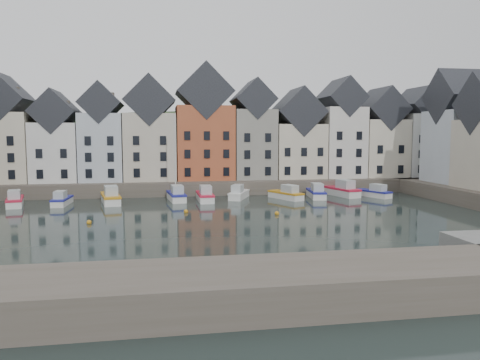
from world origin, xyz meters
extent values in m
plane|color=black|center=(0.00, 0.00, 0.00)|extent=(260.00, 260.00, 0.00)
cube|color=#4E473C|center=(0.00, 30.00, 1.00)|extent=(90.00, 16.00, 2.00)
cube|color=#4E473C|center=(-10.00, -22.00, 1.00)|extent=(50.00, 6.00, 2.00)
ellipsoid|color=black|center=(0.00, 56.00, -18.00)|extent=(153.60, 70.40, 64.00)
sphere|color=black|center=(-13.94, 50.93, 8.70)|extent=(5.77, 5.77, 5.77)
sphere|color=black|center=(24.86, 60.75, 8.12)|extent=(5.27, 5.27, 5.27)
sphere|color=black|center=(31.82, 54.20, 7.88)|extent=(5.07, 5.07, 5.07)
sphere|color=black|center=(14.28, 55.19, 7.82)|extent=(5.01, 5.01, 5.01)
sphere|color=black|center=(-37.67, 56.61, 6.57)|extent=(3.94, 3.94, 3.94)
sphere|color=black|center=(28.33, 60.25, 8.05)|extent=(5.21, 5.21, 5.21)
sphere|color=black|center=(1.99, 58.64, 8.32)|extent=(5.45, 5.45, 5.45)
sphere|color=black|center=(37.80, 48.31, 7.21)|extent=(4.49, 4.49, 4.49)
cube|color=beige|center=(-29.17, 28.00, 7.04)|extent=(7.67, 8.00, 10.07)
cube|color=black|center=(-29.17, 28.00, 13.97)|extent=(7.67, 8.16, 7.67)
cube|color=silver|center=(-21.90, 28.00, 6.30)|extent=(6.56, 8.00, 8.61)
cube|color=black|center=(-21.90, 28.00, 12.23)|extent=(6.56, 8.16, 6.56)
cube|color=#B4BDC7|center=(-15.37, 28.00, 7.01)|extent=(6.20, 8.00, 10.02)
cube|color=black|center=(-15.37, 28.00, 13.55)|extent=(6.20, 8.16, 6.20)
cube|color=#BDB4A0|center=(-8.27, 28.00, 7.04)|extent=(7.70, 8.00, 10.08)
cube|color=black|center=(-8.27, 28.00, 13.98)|extent=(7.70, 8.16, 7.70)
cube|color=#AA5130|center=(0.07, 28.00, 7.64)|extent=(8.69, 8.00, 11.28)
cube|color=black|center=(0.07, 28.00, 15.43)|extent=(8.69, 8.16, 8.69)
cube|color=gray|center=(7.78, 28.00, 7.39)|extent=(6.43, 8.00, 10.78)
cube|color=black|center=(7.78, 28.00, 14.37)|extent=(6.43, 8.16, 6.43)
cube|color=beige|center=(15.08, 28.00, 6.28)|extent=(7.88, 8.00, 8.56)
cube|color=black|center=(15.08, 28.00, 12.51)|extent=(7.88, 8.16, 7.88)
cube|color=silver|center=(22.42, 28.00, 7.64)|extent=(6.50, 8.00, 11.27)
cube|color=black|center=(22.42, 28.00, 14.88)|extent=(6.50, 8.16, 6.50)
cube|color=beige|center=(29.43, 28.00, 6.66)|extent=(7.23, 8.00, 9.32)
cube|color=black|center=(29.43, 28.00, 13.11)|extent=(7.23, 8.16, 7.23)
cube|color=silver|center=(36.28, 28.00, 7.16)|extent=(6.18, 8.00, 10.32)
cube|color=black|center=(36.28, 28.00, 13.85)|extent=(6.18, 8.16, 6.18)
cube|color=#B4BDC7|center=(36.00, 16.26, 7.19)|extent=(7.47, 8.00, 10.38)
cube|color=black|center=(36.00, 16.26, 14.36)|extent=(7.62, 8.00, 8.00)
sphere|color=#C58317|center=(-4.00, 8.00, 0.15)|extent=(0.50, 0.50, 0.50)
sphere|color=#C58317|center=(6.00, 5.00, 0.15)|extent=(0.50, 0.50, 0.50)
sphere|color=#C58317|center=(-14.00, 3.00, 0.15)|extent=(0.50, 0.50, 0.50)
cube|color=silver|center=(-24.95, 16.92, 0.34)|extent=(3.02, 6.11, 1.07)
cube|color=red|center=(-24.95, 16.92, 0.93)|extent=(3.14, 6.24, 0.24)
cube|color=#A7AEAF|center=(-24.76, 16.07, 1.51)|extent=(1.86, 2.59, 1.17)
cube|color=silver|center=(-19.27, 16.83, 0.31)|extent=(1.84, 5.36, 0.97)
cube|color=navy|center=(-19.27, 16.83, 0.84)|extent=(1.93, 5.47, 0.22)
cube|color=#A7AEAF|center=(-19.31, 16.04, 1.37)|extent=(1.33, 2.17, 1.06)
cube|color=silver|center=(-13.29, 17.20, 0.39)|extent=(3.17, 6.94, 1.23)
cube|color=#C58317|center=(-13.29, 17.20, 1.06)|extent=(3.30, 7.09, 0.28)
cube|color=#A7AEAF|center=(-13.12, 16.22, 1.73)|extent=(2.01, 2.91, 1.34)
cube|color=silver|center=(-4.74, 18.28, 0.36)|extent=(2.49, 6.31, 1.13)
cube|color=navy|center=(-4.74, 18.28, 0.97)|extent=(2.61, 6.44, 0.26)
cube|color=#A7AEAF|center=(-4.64, 17.36, 1.59)|extent=(1.69, 2.60, 1.23)
cylinder|color=silver|center=(-4.80, 18.89, 6.15)|extent=(0.14, 0.14, 11.27)
cube|color=silver|center=(-0.92, 17.21, 0.36)|extent=(1.93, 6.20, 1.13)
cube|color=red|center=(-0.92, 17.21, 0.98)|extent=(2.04, 6.32, 0.26)
cube|color=#A7AEAF|center=(-0.91, 16.28, 1.60)|extent=(1.47, 2.49, 1.24)
cube|color=silver|center=(4.03, 18.83, 0.33)|extent=(3.81, 5.95, 1.05)
cube|color=silver|center=(4.03, 18.83, 0.91)|extent=(3.94, 6.09, 0.24)
cube|color=#A7AEAF|center=(3.69, 18.04, 1.48)|extent=(2.12, 2.63, 1.15)
cube|color=silver|center=(10.36, 17.22, 0.34)|extent=(3.99, 5.95, 1.06)
cube|color=#C58317|center=(10.36, 17.22, 0.91)|extent=(4.12, 6.10, 0.24)
cube|color=#A7AEAF|center=(10.72, 16.43, 1.49)|extent=(2.19, 2.65, 1.15)
cube|color=silver|center=(14.99, 17.85, 0.35)|extent=(2.69, 6.24, 1.11)
cube|color=navy|center=(14.99, 17.85, 0.96)|extent=(2.81, 6.37, 0.25)
cube|color=#A7AEAF|center=(14.85, 16.96, 1.56)|extent=(1.75, 2.60, 1.21)
cube|color=silver|center=(19.29, 19.26, 0.40)|extent=(3.61, 7.14, 1.26)
cube|color=red|center=(19.29, 19.26, 1.08)|extent=(3.76, 7.30, 0.29)
cube|color=#A7AEAF|center=(19.53, 18.26, 1.77)|extent=(2.20, 3.04, 1.37)
cube|color=silver|center=(23.42, 17.20, 0.32)|extent=(3.61, 5.61, 0.99)
cube|color=navy|center=(23.42, 17.20, 0.86)|extent=(3.73, 5.75, 0.23)
cube|color=#A7AEAF|center=(23.74, 16.45, 1.40)|extent=(2.01, 2.48, 1.08)
camera|label=1|loc=(-6.86, -45.35, 9.01)|focal=35.00mm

